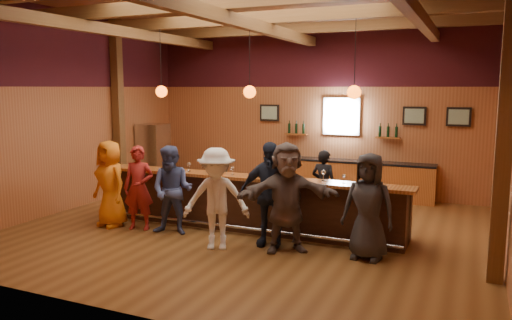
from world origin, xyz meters
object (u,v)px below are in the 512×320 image
(back_bar_cabinet, at_px, (353,179))
(customer_redvest, at_px, (139,188))
(ice_bucket, at_px, (261,171))
(bottle_a, at_px, (287,170))
(customer_brown, at_px, (287,197))
(customer_navy, at_px, (269,194))
(customer_white, at_px, (216,199))
(customer_dark, at_px, (368,206))
(customer_orange, at_px, (110,184))
(bar_counter, at_px, (254,202))
(customer_denim, at_px, (172,190))
(stainless_fridge, at_px, (154,157))
(bartender, at_px, (324,185))

(back_bar_cabinet, xyz_separation_m, customer_redvest, (-3.21, -4.57, 0.36))
(ice_bucket, bearing_deg, bottle_a, 13.16)
(customer_redvest, height_order, customer_brown, customer_brown)
(customer_navy, bearing_deg, bottle_a, 79.06)
(back_bar_cabinet, distance_m, customer_white, 5.19)
(customer_dark, xyz_separation_m, ice_bucket, (-2.14, 0.58, 0.34))
(customer_orange, relative_size, customer_white, 0.98)
(back_bar_cabinet, bearing_deg, bar_counter, -108.34)
(back_bar_cabinet, height_order, customer_orange, customer_orange)
(bar_counter, height_order, customer_white, customer_white)
(bottle_a, bearing_deg, customer_white, -123.99)
(bar_counter, bearing_deg, bottle_a, -15.87)
(customer_redvest, xyz_separation_m, bottle_a, (2.80, 0.78, 0.42))
(customer_white, bearing_deg, customer_denim, 138.46)
(customer_brown, distance_m, ice_bucket, 1.13)
(customer_navy, distance_m, ice_bucket, 0.75)
(bar_counter, distance_m, back_bar_cabinet, 3.76)
(bar_counter, relative_size, bottle_a, 17.10)
(stainless_fridge, bearing_deg, customer_dark, -27.10)
(customer_navy, height_order, bottle_a, customer_navy)
(customer_redvest, bearing_deg, customer_brown, -17.40)
(customer_brown, bearing_deg, customer_orange, 148.68)
(bottle_a, bearing_deg, customer_brown, -69.39)
(customer_navy, bearing_deg, ice_bucket, 120.19)
(customer_denim, relative_size, ice_bucket, 7.80)
(customer_navy, bearing_deg, back_bar_cabinet, 79.02)
(ice_bucket, bearing_deg, back_bar_cabinet, 77.30)
(stainless_fridge, bearing_deg, customer_white, -43.85)
(customer_orange, relative_size, customer_redvest, 1.05)
(bar_counter, xyz_separation_m, customer_navy, (0.70, -0.89, 0.41))
(customer_brown, distance_m, bottle_a, 0.97)
(customer_white, height_order, customer_dark, customer_white)
(customer_white, height_order, ice_bucket, customer_white)
(bar_counter, distance_m, ice_bucket, 0.83)
(customer_brown, bearing_deg, stainless_fridge, 115.36)
(customer_navy, height_order, bartender, customer_navy)
(customer_orange, xyz_separation_m, bottle_a, (3.47, 0.81, 0.38))
(customer_denim, relative_size, customer_dark, 0.97)
(bartender, bearing_deg, customer_navy, 88.05)
(bar_counter, xyz_separation_m, customer_brown, (1.10, -1.08, 0.42))
(back_bar_cabinet, relative_size, customer_dark, 2.29)
(customer_brown, bearing_deg, back_bar_cabinet, 58.41)
(customer_white, bearing_deg, customer_navy, 15.33)
(stainless_fridge, bearing_deg, bottle_a, -28.64)
(customer_white, xyz_separation_m, customer_brown, (1.15, 0.37, 0.05))
(ice_bucket, bearing_deg, customer_navy, -55.04)
(customer_navy, distance_m, customer_dark, 1.74)
(customer_navy, bearing_deg, customer_white, -148.35)
(customer_denim, height_order, customer_white, customer_white)
(customer_brown, relative_size, bartender, 1.25)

